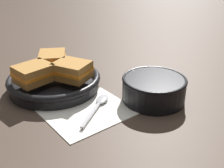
{
  "coord_description": "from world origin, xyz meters",
  "views": [
    {
      "loc": [
        -0.34,
        -0.53,
        0.36
      ],
      "look_at": [
        0.02,
        0.04,
        0.03
      ],
      "focal_mm": 45.0,
      "sensor_mm": 36.0,
      "label": 1
    }
  ],
  "objects": [
    {
      "name": "spoon",
      "position": [
        -0.03,
        0.01,
        0.01
      ],
      "size": [
        0.14,
        0.12,
        0.01
      ],
      "rotation": [
        0.0,
        0.0,
        0.69
      ],
      "color": "#B7B7BC",
      "rests_on": "napkin"
    },
    {
      "name": "soup_bowl",
      "position": [
        0.1,
        -0.04,
        0.04
      ],
      "size": [
        0.17,
        0.17,
        0.06
      ],
      "color": "black",
      "rests_on": "ground_plane"
    },
    {
      "name": "ground_plane",
      "position": [
        0.0,
        0.0,
        0.0
      ],
      "size": [
        4.0,
        4.0,
        0.0
      ],
      "primitive_type": "plane",
      "color": "#47382D"
    },
    {
      "name": "napkin",
      "position": [
        -0.07,
        0.0,
        0.0
      ],
      "size": [
        0.22,
        0.19,
        0.0
      ],
      "color": "white",
      "rests_on": "ground_plane"
    },
    {
      "name": "sandwich_near_right",
      "position": [
        -0.15,
        0.15,
        0.06
      ],
      "size": [
        0.11,
        0.1,
        0.05
      ],
      "rotation": [
        0.0,
        0.0,
        4.95
      ],
      "color": "#B27A38",
      "rests_on": "skillet"
    },
    {
      "name": "sandwich_near_left",
      "position": [
        -0.07,
        0.21,
        0.06
      ],
      "size": [
        0.11,
        0.12,
        0.05
      ],
      "rotation": [
        0.0,
        0.0,
        2.71
      ],
      "color": "#B27A38",
      "rests_on": "skillet"
    },
    {
      "name": "skillet",
      "position": [
        -0.09,
        0.16,
        0.02
      ],
      "size": [
        0.26,
        0.26,
        0.04
      ],
      "color": "black",
      "rests_on": "ground_plane"
    },
    {
      "name": "sandwich_far_left",
      "position": [
        -0.06,
        0.11,
        0.06
      ],
      "size": [
        0.11,
        0.12,
        0.05
      ],
      "rotation": [
        0.0,
        0.0,
        6.82
      ],
      "color": "#B27A38",
      "rests_on": "skillet"
    }
  ]
}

